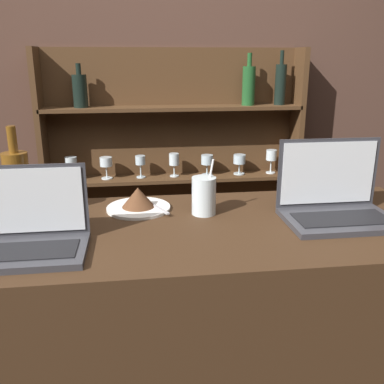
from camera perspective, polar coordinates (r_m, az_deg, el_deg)
bar_counter at (r=1.61m, az=-1.62°, el=-22.42°), size 1.71×0.64×1.06m
back_wall at (r=2.54m, az=-4.90°, el=12.55°), size 7.00×0.06×2.70m
back_shelf at (r=2.56m, az=-2.30°, el=1.38°), size 1.48×0.18×1.62m
laptop_near at (r=1.24m, az=-20.99°, el=-5.10°), size 0.31×0.21×0.22m
laptop_far at (r=1.46m, az=18.58°, el=-1.27°), size 0.35×0.24×0.25m
cake_plate at (r=1.48m, az=-7.16°, el=-1.21°), size 0.22×0.22×0.08m
water_glass at (r=1.42m, az=1.59°, el=-0.49°), size 0.08×0.08×0.19m
wine_bottle_amber at (r=1.48m, az=-22.22°, el=1.03°), size 0.08×0.08×0.30m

